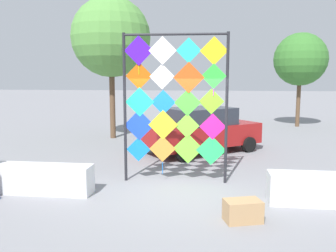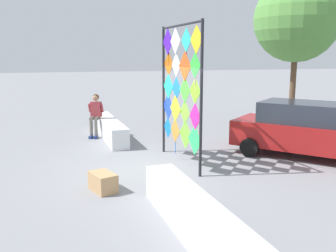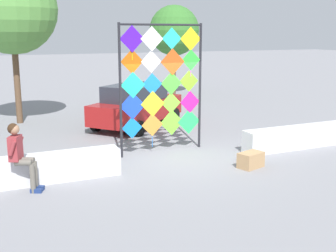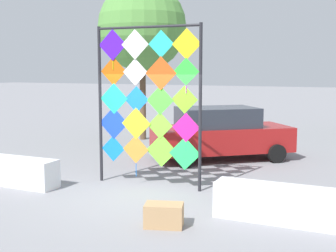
# 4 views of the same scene
# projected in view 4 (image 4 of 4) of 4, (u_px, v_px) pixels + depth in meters

# --- Properties ---
(ground) EXTENTS (120.00, 120.00, 0.00)m
(ground) POSITION_uv_depth(u_px,v_px,m) (138.00, 195.00, 9.34)
(ground) COLOR gray
(plaza_ledge_right) EXTENTS (3.87, 0.54, 0.63)m
(plaza_ledge_right) POSITION_uv_depth(u_px,v_px,m) (330.00, 210.00, 7.34)
(plaza_ledge_right) COLOR silver
(plaza_ledge_right) RESTS_ON ground
(kite_display_rack) EXTENTS (2.50, 0.17, 3.57)m
(kite_display_rack) POSITION_uv_depth(u_px,v_px,m) (148.00, 97.00, 9.85)
(kite_display_rack) COLOR #232328
(kite_display_rack) RESTS_ON ground
(parked_car) EXTENTS (4.11, 3.76, 1.52)m
(parked_car) POSITION_uv_depth(u_px,v_px,m) (220.00, 133.00, 12.97)
(parked_car) COLOR maroon
(parked_car) RESTS_ON ground
(cardboard_box_large) EXTENTS (0.72, 0.56, 0.39)m
(cardboard_box_large) POSITION_uv_depth(u_px,v_px,m) (164.00, 215.00, 7.46)
(cardboard_box_large) COLOR tan
(cardboard_box_large) RESTS_ON ground
(tree_broadleaf) EXTENTS (3.22, 3.22, 5.75)m
(tree_broadleaf) POSITION_uv_depth(u_px,v_px,m) (142.00, 27.00, 16.19)
(tree_broadleaf) COLOR brown
(tree_broadleaf) RESTS_ON ground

